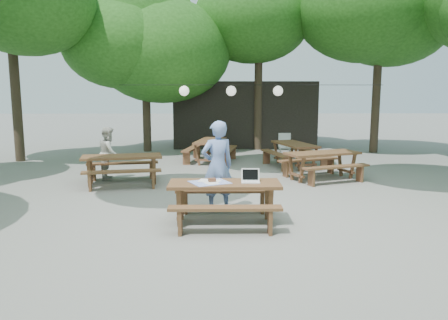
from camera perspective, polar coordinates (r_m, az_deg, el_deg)
name	(u,v)px	position (r m, az deg, el deg)	size (l,w,h in m)	color
ground	(249,204)	(9.35, 3.25, -5.75)	(80.00, 80.00, 0.00)	slate
pavilion	(244,114)	(19.58, 2.59, 6.04)	(6.00, 3.00, 2.80)	black
main_picnic_table	(225,202)	(7.93, 0.07, -5.51)	(2.00, 1.58, 0.75)	#523B1D
picnic_table_nw	(122,169)	(11.53, -13.15, -1.21)	(2.17, 1.92, 0.75)	#523B1D
picnic_table_ne	(322,165)	(12.16, 12.68, -0.68)	(2.34, 2.15, 0.75)	#523B1D
picnic_table_far_w	(210,151)	(14.87, -1.79, 1.24)	(1.89, 2.15, 0.75)	#523B1D
picnic_table_far_e	(294,155)	(14.10, 9.18, 0.71)	(2.04, 2.26, 0.75)	#523B1D
woman	(217,166)	(8.65, -0.87, -0.81)	(0.66, 0.43, 1.81)	#7592D5
second_person	(109,153)	(12.30, -14.78, 0.88)	(0.69, 0.54, 1.43)	beige
plastic_chair	(285,151)	(15.77, 7.98, 1.12)	(0.44, 0.44, 0.90)	silver
laptop	(250,179)	(7.89, 3.48, -2.44)	(0.34, 0.27, 0.24)	white
tabletop_clutter	(210,182)	(7.85, -1.83, -2.86)	(0.82, 0.78, 0.08)	blue
paper_lanterns	(232,91)	(15.03, 0.99, 9.03)	(9.00, 0.34, 0.38)	black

